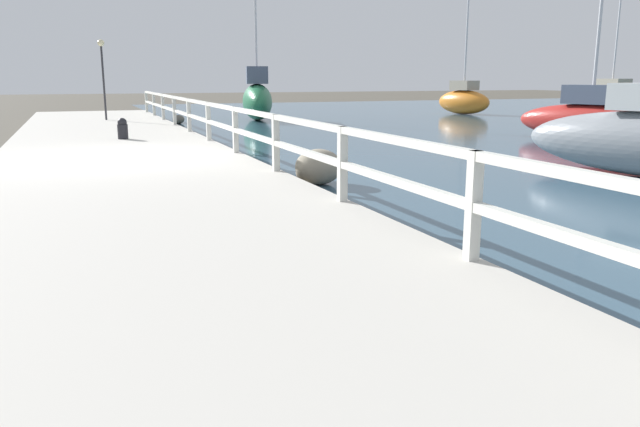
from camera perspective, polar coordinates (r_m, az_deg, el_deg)
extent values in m
plane|color=#4C473D|center=(12.43, -17.61, 3.78)|extent=(120.00, 120.00, 0.00)
cube|color=beige|center=(12.41, -17.65, 4.34)|extent=(4.62, 36.00, 0.24)
cube|color=silver|center=(5.24, 13.85, 0.66)|extent=(0.10, 0.10, 0.91)
cube|color=silver|center=(7.57, 2.06, 4.53)|extent=(0.10, 0.10, 0.91)
cube|color=silver|center=(10.09, -4.07, 6.46)|extent=(0.10, 0.10, 0.91)
cube|color=silver|center=(12.68, -7.74, 7.58)|extent=(0.10, 0.10, 0.91)
cube|color=silver|center=(15.31, -10.17, 8.30)|extent=(0.10, 0.10, 0.91)
cube|color=silver|center=(17.96, -11.89, 8.80)|extent=(0.10, 0.10, 0.91)
cube|color=silver|center=(20.63, -13.17, 9.16)|extent=(0.10, 0.10, 0.91)
cube|color=silver|center=(23.30, -14.16, 9.44)|extent=(0.10, 0.10, 0.91)
cube|color=silver|center=(25.98, -14.95, 9.66)|extent=(0.10, 0.10, 0.91)
cube|color=silver|center=(28.66, -15.59, 9.84)|extent=(0.10, 0.10, 0.91)
cube|color=silver|center=(12.66, -7.80, 9.45)|extent=(0.09, 32.50, 0.08)
cube|color=silver|center=(12.68, -7.74, 7.58)|extent=(0.09, 32.50, 0.08)
ellipsoid|color=#666056|center=(24.55, -12.81, 8.40)|extent=(0.45, 0.40, 0.34)
ellipsoid|color=gray|center=(10.23, -0.13, 4.29)|extent=(0.78, 0.70, 0.59)
ellipsoid|color=gray|center=(10.36, -0.91, 3.77)|extent=(0.48, 0.43, 0.36)
cylinder|color=black|center=(16.17, -17.59, 7.15)|extent=(0.25, 0.25, 0.36)
sphere|color=black|center=(16.15, -17.64, 7.93)|extent=(0.22, 0.22, 0.22)
cylinder|color=#2D2D33|center=(23.65, -19.16, 11.15)|extent=(0.07, 0.07, 2.54)
sphere|color=beige|center=(23.68, -19.41, 14.50)|extent=(0.24, 0.24, 0.24)
ellipsoid|color=red|center=(18.97, 23.50, 7.65)|extent=(2.22, 4.49, 1.00)
cube|color=#4C566B|center=(18.94, 23.70, 9.93)|extent=(1.09, 1.67, 0.52)
ellipsoid|color=#1E707A|center=(35.86, 25.06, 9.45)|extent=(1.99, 6.03, 1.25)
cube|color=#9E937F|center=(35.85, 25.18, 10.77)|extent=(1.18, 1.59, 0.41)
cylinder|color=silver|center=(35.94, 25.61, 15.29)|extent=(0.09, 0.09, 6.09)
ellipsoid|color=#236B42|center=(26.22, -5.76, 10.13)|extent=(2.20, 4.60, 1.47)
cube|color=#4C566B|center=(26.20, -5.81, 12.47)|extent=(1.24, 1.95, 0.68)
cylinder|color=silver|center=(26.30, -5.91, 17.15)|extent=(0.09, 0.09, 4.97)
ellipsoid|color=orange|center=(30.97, 12.99, 9.89)|extent=(1.82, 3.24, 1.13)
cube|color=#9E937F|center=(30.95, 13.06, 11.35)|extent=(1.06, 1.30, 0.44)
cylinder|color=silver|center=(30.99, 13.25, 15.21)|extent=(0.09, 0.09, 4.63)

